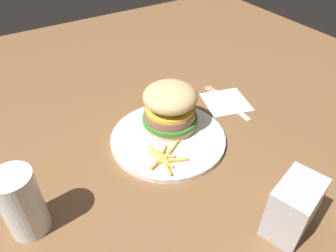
{
  "coord_description": "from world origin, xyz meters",
  "views": [
    {
      "loc": [
        -0.47,
        0.29,
        0.48
      ],
      "look_at": [
        -0.01,
        0.01,
        0.04
      ],
      "focal_mm": 33.84,
      "sensor_mm": 36.0,
      "label": 1
    }
  ],
  "objects_px": {
    "plate": "(168,138)",
    "fries_pile": "(164,157)",
    "drink_glass": "(23,206)",
    "napkin": "(226,102)",
    "sandwich": "(170,106)",
    "salt_shaker": "(297,180)",
    "fork": "(226,101)",
    "napkin_dispenser": "(293,208)"
  },
  "relations": [
    {
      "from": "plate",
      "to": "fries_pile",
      "type": "xyz_separation_m",
      "value": [
        -0.05,
        0.04,
        0.01
      ]
    },
    {
      "from": "drink_glass",
      "to": "napkin",
      "type": "bearing_deg",
      "value": -77.87
    },
    {
      "from": "plate",
      "to": "sandwich",
      "type": "distance_m",
      "value": 0.07
    },
    {
      "from": "salt_shaker",
      "to": "drink_glass",
      "type": "bearing_deg",
      "value": 67.65
    },
    {
      "from": "napkin",
      "to": "sandwich",
      "type": "bearing_deg",
      "value": 95.07
    },
    {
      "from": "fries_pile",
      "to": "fork",
      "type": "bearing_deg",
      "value": -67.49
    },
    {
      "from": "napkin_dispenser",
      "to": "drink_glass",
      "type": "bearing_deg",
      "value": -48.95
    },
    {
      "from": "fork",
      "to": "salt_shaker",
      "type": "distance_m",
      "value": 0.31
    },
    {
      "from": "plate",
      "to": "napkin_dispenser",
      "type": "xyz_separation_m",
      "value": [
        -0.29,
        -0.05,
        0.05
      ]
    },
    {
      "from": "plate",
      "to": "drink_glass",
      "type": "distance_m",
      "value": 0.33
    },
    {
      "from": "napkin",
      "to": "fork",
      "type": "height_order",
      "value": "fork"
    },
    {
      "from": "plate",
      "to": "sandwich",
      "type": "xyz_separation_m",
      "value": [
        0.03,
        -0.03,
        0.06
      ]
    },
    {
      "from": "napkin",
      "to": "drink_glass",
      "type": "relative_size",
      "value": 0.87
    },
    {
      "from": "sandwich",
      "to": "drink_glass",
      "type": "xyz_separation_m",
      "value": [
        -0.1,
        0.34,
        -0.01
      ]
    },
    {
      "from": "drink_glass",
      "to": "salt_shaker",
      "type": "height_order",
      "value": "drink_glass"
    },
    {
      "from": "sandwich",
      "to": "salt_shaker",
      "type": "relative_size",
      "value": 2.31
    },
    {
      "from": "napkin",
      "to": "drink_glass",
      "type": "distance_m",
      "value": 0.54
    },
    {
      "from": "fries_pile",
      "to": "salt_shaker",
      "type": "distance_m",
      "value": 0.26
    },
    {
      "from": "fries_pile",
      "to": "napkin_dispenser",
      "type": "height_order",
      "value": "napkin_dispenser"
    },
    {
      "from": "fork",
      "to": "napkin_dispenser",
      "type": "bearing_deg",
      "value": 155.65
    },
    {
      "from": "plate",
      "to": "sandwich",
      "type": "height_order",
      "value": "sandwich"
    },
    {
      "from": "salt_shaker",
      "to": "plate",
      "type": "bearing_deg",
      "value": 27.69
    },
    {
      "from": "napkin_dispenser",
      "to": "salt_shaker",
      "type": "xyz_separation_m",
      "value": [
        0.05,
        -0.08,
        -0.02
      ]
    },
    {
      "from": "fork",
      "to": "drink_glass",
      "type": "bearing_deg",
      "value": 102.29
    },
    {
      "from": "napkin",
      "to": "salt_shaker",
      "type": "height_order",
      "value": "salt_shaker"
    },
    {
      "from": "napkin",
      "to": "fork",
      "type": "distance_m",
      "value": 0.0
    },
    {
      "from": "napkin_dispenser",
      "to": "salt_shaker",
      "type": "relative_size",
      "value": 1.9
    },
    {
      "from": "fries_pile",
      "to": "salt_shaker",
      "type": "relative_size",
      "value": 1.79
    },
    {
      "from": "drink_glass",
      "to": "salt_shaker",
      "type": "relative_size",
      "value": 2.3
    },
    {
      "from": "plate",
      "to": "fork",
      "type": "height_order",
      "value": "plate"
    },
    {
      "from": "sandwich",
      "to": "fries_pile",
      "type": "xyz_separation_m",
      "value": [
        -0.09,
        0.07,
        -0.05
      ]
    },
    {
      "from": "sandwich",
      "to": "fries_pile",
      "type": "relative_size",
      "value": 1.29
    },
    {
      "from": "plate",
      "to": "salt_shaker",
      "type": "relative_size",
      "value": 4.66
    },
    {
      "from": "plate",
      "to": "fork",
      "type": "xyz_separation_m",
      "value": [
        0.05,
        -0.21,
        -0.0
      ]
    },
    {
      "from": "plate",
      "to": "napkin_dispenser",
      "type": "distance_m",
      "value": 0.3
    },
    {
      "from": "napkin",
      "to": "drink_glass",
      "type": "xyz_separation_m",
      "value": [
        -0.11,
        0.52,
        0.06
      ]
    },
    {
      "from": "plate",
      "to": "drink_glass",
      "type": "height_order",
      "value": "drink_glass"
    },
    {
      "from": "fork",
      "to": "salt_shaker",
      "type": "relative_size",
      "value": 3.15
    },
    {
      "from": "plate",
      "to": "fork",
      "type": "bearing_deg",
      "value": -76.57
    },
    {
      "from": "napkin_dispenser",
      "to": "sandwich",
      "type": "bearing_deg",
      "value": -101.95
    },
    {
      "from": "fries_pile",
      "to": "drink_glass",
      "type": "relative_size",
      "value": 0.78
    },
    {
      "from": "napkin_dispenser",
      "to": "salt_shaker",
      "type": "bearing_deg",
      "value": -164.66
    }
  ]
}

